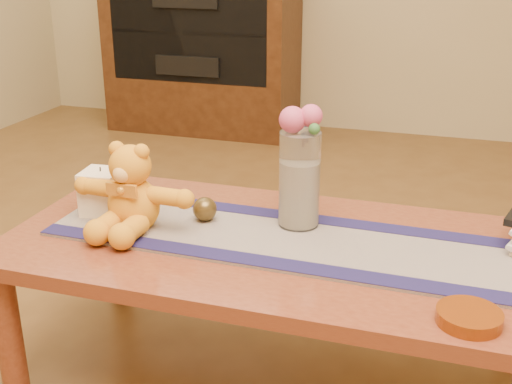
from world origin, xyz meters
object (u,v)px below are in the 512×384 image
(pillar_candle, at_px, (102,192))
(amber_dish, at_px, (469,317))
(glass_vase, at_px, (299,180))
(teddy_bear, at_px, (133,187))
(bronze_ball, at_px, (205,209))

(pillar_candle, xyz_separation_m, amber_dish, (1.00, -0.28, -0.06))
(glass_vase, bearing_deg, pillar_candle, -171.07)
(pillar_candle, height_order, amber_dish, pillar_candle)
(teddy_bear, xyz_separation_m, bronze_ball, (0.17, 0.09, -0.08))
(glass_vase, distance_m, amber_dish, 0.59)
(teddy_bear, height_order, glass_vase, glass_vase)
(bronze_ball, bearing_deg, glass_vase, 11.48)
(bronze_ball, bearing_deg, amber_dish, -23.80)
(teddy_bear, xyz_separation_m, pillar_candle, (-0.13, 0.06, -0.05))
(pillar_candle, relative_size, amber_dish, 0.93)
(bronze_ball, bearing_deg, pillar_candle, -173.28)
(pillar_candle, bearing_deg, glass_vase, 8.93)
(teddy_bear, xyz_separation_m, amber_dish, (0.87, -0.22, -0.11))
(glass_vase, bearing_deg, teddy_bear, -161.31)
(pillar_candle, relative_size, glass_vase, 0.48)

